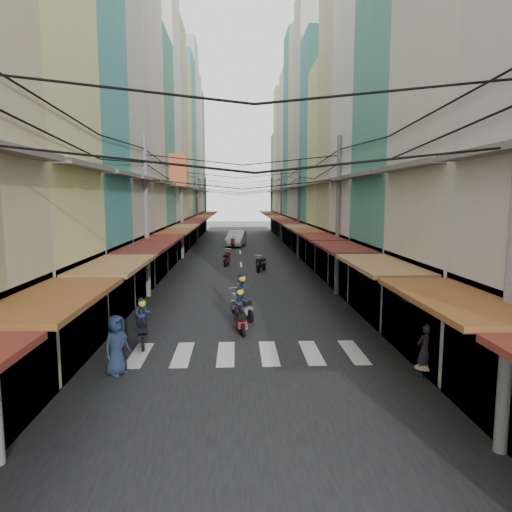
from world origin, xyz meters
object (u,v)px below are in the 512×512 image
object	(u,v)px
white_car	(236,246)
bicycle	(432,325)
market_umbrella	(438,293)
traffic_sign	(386,265)

from	to	relation	value
white_car	bicycle	size ratio (longest dim) A/B	3.78
market_umbrella	bicycle	bearing A→B (deg)	67.51
bicycle	traffic_sign	bearing A→B (deg)	79.71
bicycle	market_umbrella	xyz separation A→B (m)	(-1.50, -3.62, 2.09)
white_car	bicycle	world-z (taller)	white_car
bicycle	market_umbrella	distance (m)	4.44
white_car	traffic_sign	xyz separation A→B (m)	(6.05, -30.10, 2.38)
bicycle	market_umbrella	size ratio (longest dim) A/B	0.64
white_car	traffic_sign	world-z (taller)	traffic_sign
market_umbrella	traffic_sign	world-z (taller)	traffic_sign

